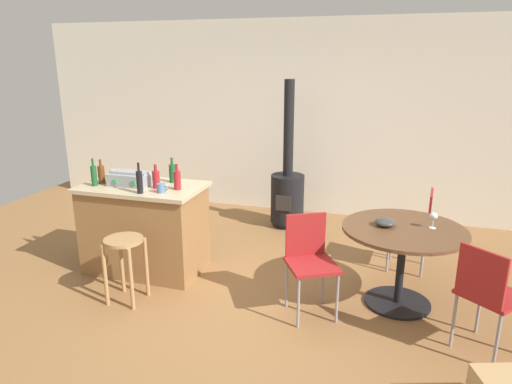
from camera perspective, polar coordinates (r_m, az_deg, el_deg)
ground_plane at (r=4.30m, az=-2.67°, el=-13.84°), size 8.80×8.80×0.00m
back_wall at (r=6.55m, az=5.66°, el=9.11°), size 8.00×0.10×2.70m
kitchen_island at (r=4.90m, az=-13.73°, el=-4.37°), size 1.24×0.73×0.93m
wooden_stool at (r=4.32m, az=-16.11°, el=-7.49°), size 0.35×0.35×0.61m
dining_table at (r=4.25m, az=17.88°, el=-6.46°), size 1.07×1.07×0.74m
folding_chair_near at (r=3.80m, az=27.00°, el=-11.04°), size 0.56×0.56×0.88m
folding_chair_far at (r=5.02m, az=19.41°, el=-3.73°), size 0.44×0.44×0.87m
folding_chair_left at (r=3.99m, az=6.72°, el=-8.06°), size 0.55×0.55×0.87m
wood_stove at (r=6.03m, az=3.95°, el=0.15°), size 0.44×0.45×1.92m
toolbox at (r=4.79m, az=-15.42°, el=1.64°), size 0.42×0.24×0.15m
bottle_0 at (r=4.61m, az=-12.40°, el=1.61°), size 0.07×0.07×0.24m
bottle_1 at (r=4.45m, az=-14.38°, el=1.28°), size 0.06×0.06×0.30m
bottle_2 at (r=4.79m, az=-10.42°, el=2.36°), size 0.07×0.07×0.26m
bottle_3 at (r=4.51m, az=-9.83°, el=1.53°), size 0.07×0.07×0.26m
bottle_4 at (r=4.86m, az=-19.63°, el=1.99°), size 0.06×0.06×0.28m
bottle_5 at (r=4.95m, az=-18.79°, el=2.16°), size 0.07×0.07×0.25m
cup_0 at (r=5.14m, az=-17.29°, el=2.22°), size 0.12×0.08×0.09m
cup_1 at (r=4.45m, az=-11.78°, el=0.48°), size 0.11×0.08×0.09m
wine_glass at (r=4.23m, az=21.35°, el=-2.88°), size 0.07×0.07×0.14m
serving_bowl at (r=4.17m, az=15.87°, el=-3.66°), size 0.18×0.18×0.07m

